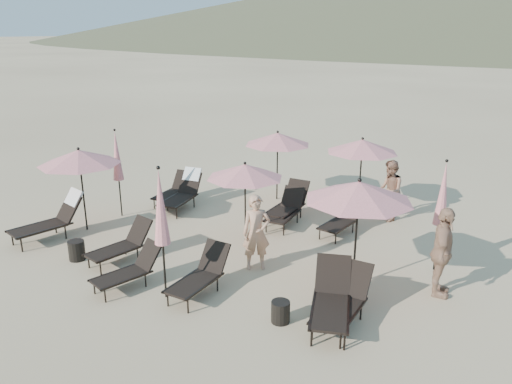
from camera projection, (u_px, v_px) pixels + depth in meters
The scene contains 25 objects.
ground at pixel (224, 297), 10.28m from camera, with size 800.00×800.00×0.00m, color #D6BA8C.
lounger_0 at pixel (53, 218), 13.06m from camera, with size 1.15×2.00×1.18m.
lounger_1 at pixel (122, 244), 11.77m from camera, with size 0.95×1.70×0.92m.
lounger_2 at pixel (129, 269), 10.58m from camera, with size 1.00×1.61×0.87m.
lounger_3 at pixel (200, 274), 10.30m from camera, with size 0.66×1.62×0.93m.
lounger_4 at pixel (343, 301), 9.25m from camera, with size 0.69×1.71×0.98m.
lounger_5 at pixel (331, 299), 9.27m from camera, with size 1.21×1.93×1.04m.
lounger_6 at pixel (174, 190), 15.79m from camera, with size 0.71×1.61×0.90m.
lounger_7 at pixel (183, 191), 15.27m from camera, with size 0.89×1.87×1.12m.
lounger_8 at pixel (286, 210), 13.99m from camera, with size 0.72×1.67×0.94m.
lounger_9 at pixel (288, 204), 14.38m from camera, with size 0.69×1.77×1.01m.
lounger_10 at pixel (341, 219), 13.38m from camera, with size 0.81×1.59×0.87m.
umbrella_open_0 at pixel (79, 157), 13.13m from camera, with size 2.16×2.16×2.32m.
umbrella_open_1 at pixel (245, 171), 12.51m from camera, with size 1.97×1.97×2.12m.
umbrella_open_2 at pixel (359, 191), 10.09m from camera, with size 2.24×2.24×2.42m.
umbrella_open_3 at pixel (278, 139), 15.64m from camera, with size 2.10×2.10×2.26m.
umbrella_open_4 at pixel (362, 146), 14.60m from camera, with size 2.11×2.11×2.27m.
umbrella_closed_0 at pixel (161, 208), 9.69m from camera, with size 0.33×0.33×2.80m.
umbrella_closed_1 at pixel (443, 194), 10.90m from camera, with size 0.31×0.31×2.61m.
umbrella_closed_2 at pixel (117, 156), 14.22m from camera, with size 0.31×0.31×2.61m.
side_table_0 at pixel (77, 250), 11.89m from camera, with size 0.39×0.39×0.48m, color black.
side_table_1 at pixel (281, 312), 9.35m from camera, with size 0.36×0.36×0.42m, color black.
beachgoer_a at pixel (256, 233), 11.28m from camera, with size 0.64×0.42×1.76m, color tan.
beachgoer_b at pixel (389, 191), 14.22m from camera, with size 0.85×0.67×1.76m, color #9F6D52.
beachgoer_c at pixel (442, 252), 10.10m from camera, with size 1.12×0.47×1.91m, color tan.
Camera 1 is at (4.99, -7.64, 5.24)m, focal length 35.00 mm.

